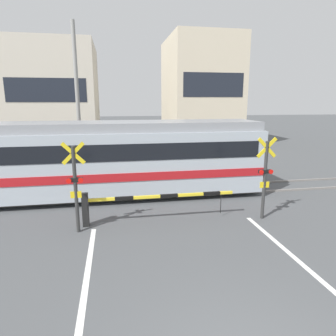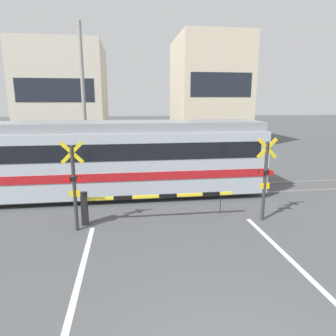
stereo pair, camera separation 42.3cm
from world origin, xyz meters
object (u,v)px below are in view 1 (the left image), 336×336
crossing_barrier_near (131,202)px  crossing_signal_right (265,175)px  crossing_signal_left (75,184)px  crossing_barrier_far (176,162)px  commuter_train (17,160)px  pedestrian (143,155)px

crossing_barrier_near → crossing_signal_right: crossing_signal_right is taller
crossing_signal_left → crossing_signal_right: same height
crossing_signal_left → crossing_signal_right: (6.07, 0.00, 0.00)m
crossing_barrier_far → crossing_signal_left: bearing=-124.2°
commuter_train → crossing_barrier_far: size_ratio=3.95×
commuter_train → crossing_signal_left: commuter_train is taller
commuter_train → crossing_signal_right: bearing=-21.9°
crossing_barrier_near → pedestrian: (1.14, 7.89, 0.15)m
commuter_train → crossing_barrier_near: size_ratio=3.95×
crossing_barrier_near → crossing_signal_right: 4.50m
commuter_train → crossing_barrier_near: 5.35m
crossing_signal_left → pedestrian: bearing=71.3°
crossing_barrier_near → pedestrian: size_ratio=3.24×
commuter_train → crossing_barrier_near: commuter_train is taller
commuter_train → crossing_signal_right: commuter_train is taller
commuter_train → crossing_barrier_far: 7.69m
crossing_barrier_near → crossing_signal_right: bearing=-5.2°
commuter_train → crossing_signal_left: size_ratio=7.11×
crossing_signal_right → pedestrian: (-3.27, 8.29, -0.65)m
pedestrian → commuter_train: bearing=-138.4°
crossing_barrier_far → commuter_train: bearing=-156.9°
commuter_train → crossing_barrier_far: (7.02, 2.99, -0.94)m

